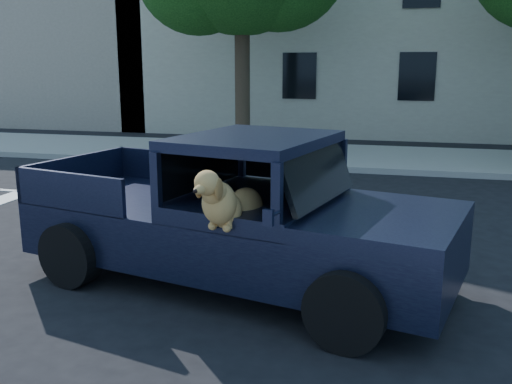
# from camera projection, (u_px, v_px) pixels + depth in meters

# --- Properties ---
(ground) EXTENTS (120.00, 120.00, 0.00)m
(ground) POSITION_uv_depth(u_px,v_px,m) (345.00, 281.00, 7.09)
(ground) COLOR black
(ground) RESTS_ON ground
(far_sidewalk) EXTENTS (60.00, 4.00, 0.15)m
(far_sidewalk) POSITION_uv_depth(u_px,v_px,m) (378.00, 158.00, 15.76)
(far_sidewalk) COLOR gray
(far_sidewalk) RESTS_ON ground
(lane_stripes) EXTENTS (21.60, 0.14, 0.01)m
(lane_stripes) POSITION_uv_depth(u_px,v_px,m) (481.00, 220.00, 9.82)
(lane_stripes) COLOR silver
(lane_stripes) RESTS_ON ground
(building_main) EXTENTS (26.00, 6.00, 9.00)m
(building_main) POSITION_uv_depth(u_px,v_px,m) (476.00, 11.00, 20.96)
(building_main) COLOR beige
(building_main) RESTS_ON ground
(building_left) EXTENTS (12.00, 6.00, 8.00)m
(building_left) POSITION_uv_depth(u_px,v_px,m) (47.00, 32.00, 25.41)
(building_left) COLOR tan
(building_left) RESTS_ON ground
(pickup_truck) EXTENTS (5.46, 3.18, 1.84)m
(pickup_truck) POSITION_uv_depth(u_px,v_px,m) (229.00, 234.00, 6.92)
(pickup_truck) COLOR black
(pickup_truck) RESTS_ON ground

